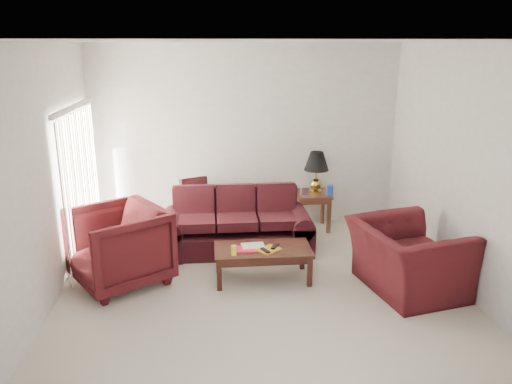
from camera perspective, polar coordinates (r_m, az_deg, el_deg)
floor at (r=6.35m, az=0.75°, el=-11.33°), size 5.00×5.00×0.00m
blinds at (r=7.36m, az=-19.46°, el=0.71°), size 0.10×2.00×2.16m
sofa at (r=7.38m, az=-2.23°, el=-3.41°), size 2.28×1.14×0.90m
throw_pillow at (r=8.02m, az=-7.05°, el=0.11°), size 0.48×0.36×0.45m
end_table at (r=8.35m, az=6.40°, el=-2.13°), size 0.57×0.57×0.62m
table_lamp at (r=8.21m, az=6.90°, el=2.27°), size 0.47×0.47×0.68m
clock at (r=8.07m, az=5.57°, el=0.05°), size 0.14×0.07×0.13m
blue_canister at (r=8.13m, az=8.44°, el=0.20°), size 0.14×0.14×0.17m
picture_frame at (r=8.37m, az=5.16°, el=0.71°), size 0.14×0.16×0.05m
floor_lamp at (r=8.22m, az=-15.01°, el=0.06°), size 0.29×0.29×1.43m
armchair_left at (r=6.60m, az=-15.46°, el=-6.02°), size 1.51×1.51×1.01m
armchair_right at (r=6.51m, az=16.90°, el=-7.22°), size 1.40×1.52×0.85m
coffee_table at (r=6.58m, az=0.77°, el=-8.18°), size 1.27×0.66×0.44m
magazine_red at (r=6.42m, az=-1.32°, el=-6.59°), size 0.29×0.23×0.02m
magazine_white at (r=6.53m, az=-0.33°, el=-6.19°), size 0.31×0.24×0.02m
magazine_orange at (r=6.42m, az=1.47°, el=-6.60°), size 0.35×0.35×0.02m
remote_a at (r=6.35m, az=1.06°, el=-6.68°), size 0.11×0.17×0.02m
remote_b at (r=6.48m, az=2.17°, el=-6.20°), size 0.13×0.18×0.02m
yellow_glass at (r=6.27m, az=-2.55°, el=-6.68°), size 0.09×0.09×0.12m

